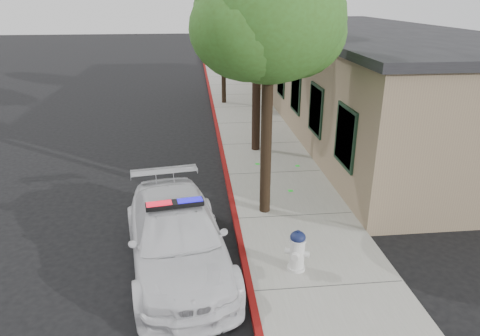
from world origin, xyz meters
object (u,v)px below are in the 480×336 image
Objects in this scene: fire_hydrant at (297,250)px; street_tree_far at (224,28)px; clapboard_building at (363,77)px; street_tree_near at (269,24)px; police_car at (177,237)px.

street_tree_far is (-0.37, 15.42, 3.38)m from fire_hydrant.
clapboard_building is 10.78m from street_tree_near.
clapboard_building is 22.73× the size of fire_hydrant.
police_car is at bearing -98.17° from street_tree_far.
street_tree_near is (-0.23, 2.73, 4.31)m from fire_hydrant.
police_car is at bearing -137.30° from street_tree_near.
police_car is 15.29m from street_tree_far.
street_tree_near is at bearing -123.88° from clapboard_building.
street_tree_far is (-0.15, 12.69, -0.93)m from street_tree_near.
street_tree_far is (-5.95, 4.05, 1.87)m from clapboard_building.
fire_hydrant is at bearing -116.14° from clapboard_building.
police_car is 5.21m from street_tree_near.
clapboard_building reaches higher than fire_hydrant.
police_car is (-8.07, -10.74, -1.40)m from clapboard_building.
street_tree_far is at bearing 90.67° from street_tree_near.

